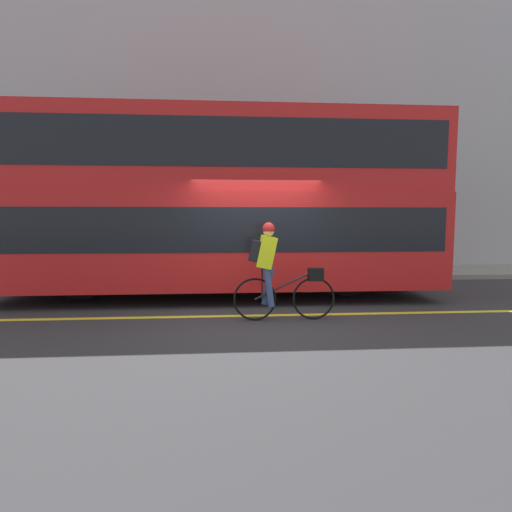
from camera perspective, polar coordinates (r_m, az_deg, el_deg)
ground_plane at (r=7.36m, az=0.49°, el=-8.47°), size 80.00×80.00×0.00m
road_center_line at (r=7.33m, az=0.50°, el=-8.48°), size 50.00×0.14×0.01m
sidewalk_curb at (r=12.25m, az=-1.41°, el=-2.54°), size 60.00×2.40×0.14m
building_facade at (r=13.79m, az=-1.75°, el=17.79°), size 60.00×0.30×9.44m
bus at (r=8.94m, az=-5.63°, el=8.15°), size 9.54×2.51×3.96m
cyclist_on_bike at (r=6.85m, az=2.62°, el=-1.79°), size 1.77×0.32×1.70m
trash_bin at (r=12.42m, az=9.85°, el=-0.03°), size 0.49×0.49×0.92m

